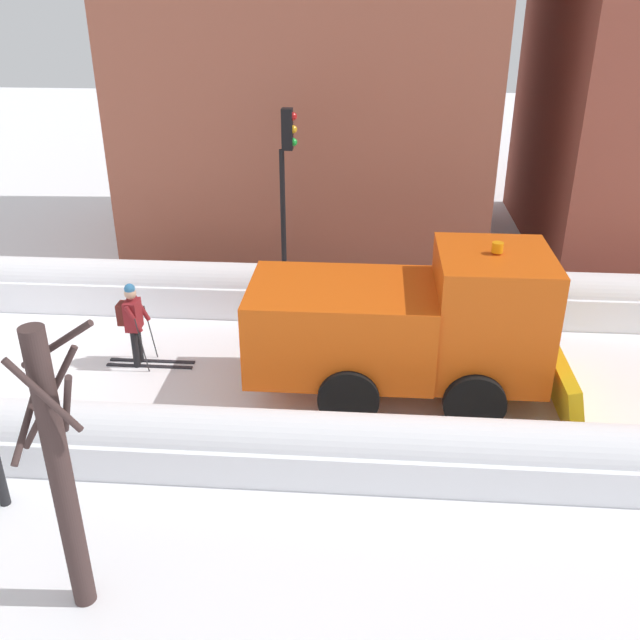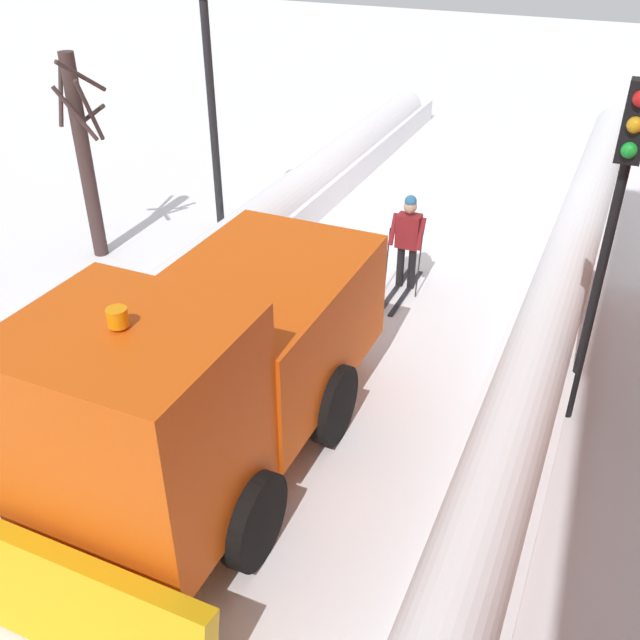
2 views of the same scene
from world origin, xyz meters
name	(u,v)px [view 1 (image 1 of 2)]	position (x,y,z in m)	size (l,w,h in m)	color
ground_plane	(491,384)	(0.00, 10.00, 0.00)	(80.00, 80.00, 0.00)	white
snowbank_left	(475,297)	(-2.98, 10.00, 0.56)	(1.10, 36.00, 1.21)	white
snowbank_right	(522,456)	(2.98, 10.00, 0.47)	(1.10, 36.00, 1.07)	white
plow_truck	(412,324)	(0.46, 8.34, 1.48)	(3.20, 5.98, 3.12)	#DB510F
skier	(133,321)	(-0.25, 2.79, 1.00)	(0.62, 1.80, 1.81)	black
traffic_light_pole	(286,172)	(-3.55, 5.56, 3.26)	(0.28, 0.42, 4.67)	black
bare_tree_near	(60,469)	(5.81, 4.00, 2.08)	(0.88, 1.03, 3.93)	#402E2C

